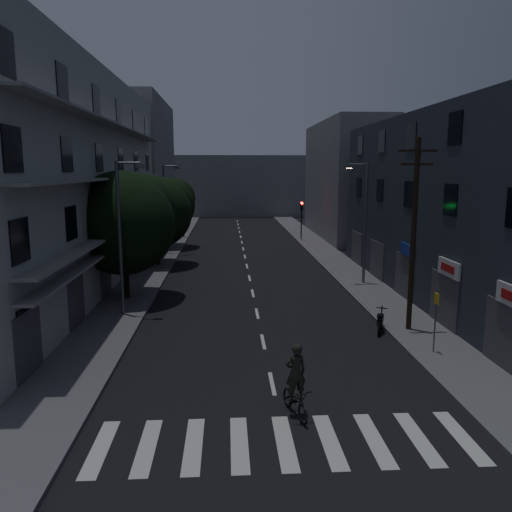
{
  "coord_description": "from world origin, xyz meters",
  "views": [
    {
      "loc": [
        -1.6,
        -15.07,
        7.7
      ],
      "look_at": [
        0.0,
        12.0,
        3.0
      ],
      "focal_mm": 35.0,
      "sensor_mm": 36.0,
      "label": 1
    }
  ],
  "objects": [
    {
      "name": "ground",
      "position": [
        0.0,
        25.0,
        0.0
      ],
      "size": [
        160.0,
        160.0,
        0.0
      ],
      "primitive_type": "plane",
      "color": "black",
      "rests_on": "ground"
    },
    {
      "name": "motorcycle",
      "position": [
        5.72,
        7.54,
        0.47
      ],
      "size": [
        0.88,
        1.76,
        1.19
      ],
      "rotation": [
        0.0,
        0.0,
        -0.38
      ],
      "color": "black",
      "rests_on": "ground"
    },
    {
      "name": "traffic_signal_far_left",
      "position": [
        -6.48,
        41.39,
        3.1
      ],
      "size": [
        0.28,
        0.37,
        4.1
      ],
      "color": "black",
      "rests_on": "sidewalk_left"
    },
    {
      "name": "traffic_signal_far_right",
      "position": [
        6.57,
        38.94,
        3.1
      ],
      "size": [
        0.28,
        0.37,
        4.1
      ],
      "color": "black",
      "rests_on": "sidewalk_right"
    },
    {
      "name": "sidewalk_left",
      "position": [
        -7.5,
        25.0,
        0.07
      ],
      "size": [
        3.0,
        90.0,
        0.15
      ],
      "primitive_type": "cube",
      "color": "#565659",
      "rests_on": "ground"
    },
    {
      "name": "building_right",
      "position": [
        11.99,
        14.0,
        5.5
      ],
      "size": [
        6.19,
        28.0,
        11.0
      ],
      "color": "#292D37",
      "rests_on": "ground"
    },
    {
      "name": "tree_near",
      "position": [
        -7.6,
        14.43,
        4.86
      ],
      "size": [
        6.1,
        6.1,
        7.52
      ],
      "color": "black",
      "rests_on": "sidewalk_left"
    },
    {
      "name": "tree_far",
      "position": [
        -7.44,
        34.63,
        4.45
      ],
      "size": [
        5.56,
        5.56,
        6.87
      ],
      "color": "black",
      "rests_on": "sidewalk_left"
    },
    {
      "name": "building_far_right",
      "position": [
        12.0,
        42.0,
        6.5
      ],
      "size": [
        6.0,
        20.0,
        13.0
      ],
      "primitive_type": "cube",
      "color": "slate",
      "rests_on": "ground"
    },
    {
      "name": "street_lamp_left_far",
      "position": [
        -7.1,
        30.58,
        4.6
      ],
      "size": [
        1.51,
        0.25,
        8.0
      ],
      "color": "#54575B",
      "rests_on": "sidewalk_left"
    },
    {
      "name": "crosswalk",
      "position": [
        -0.0,
        -2.0,
        0.0
      ],
      "size": [
        10.9,
        3.0,
        0.01
      ],
      "color": "beige",
      "rests_on": "ground"
    },
    {
      "name": "street_lamp_left_near",
      "position": [
        -7.02,
        10.87,
        4.6
      ],
      "size": [
        1.51,
        0.25,
        8.0
      ],
      "color": "#595A60",
      "rests_on": "sidewalk_left"
    },
    {
      "name": "cyclist",
      "position": [
        0.51,
        -0.41,
        0.8
      ],
      "size": [
        1.13,
        1.98,
        2.38
      ],
      "rotation": [
        0.0,
        0.0,
        0.27
      ],
      "color": "black",
      "rests_on": "ground"
    },
    {
      "name": "building_far_left",
      "position": [
        -12.0,
        48.0,
        8.0
      ],
      "size": [
        6.0,
        20.0,
        16.0
      ],
      "primitive_type": "cube",
      "color": "slate",
      "rests_on": "ground"
    },
    {
      "name": "utility_pole",
      "position": [
        7.09,
        7.5,
        4.87
      ],
      "size": [
        1.8,
        0.24,
        9.0
      ],
      "color": "black",
      "rests_on": "sidewalk_right"
    },
    {
      "name": "lane_markings",
      "position": [
        0.0,
        31.25,
        0.01
      ],
      "size": [
        0.15,
        60.5,
        0.01
      ],
      "color": "beige",
      "rests_on": "ground"
    },
    {
      "name": "street_lamp_right",
      "position": [
        7.5,
        17.49,
        4.6
      ],
      "size": [
        1.51,
        0.25,
        8.0
      ],
      "color": "slate",
      "rests_on": "sidewalk_right"
    },
    {
      "name": "tree_mid",
      "position": [
        -7.17,
        25.14,
        4.58
      ],
      "size": [
        5.76,
        5.76,
        7.09
      ],
      "color": "black",
      "rests_on": "sidewalk_left"
    },
    {
      "name": "bus_stop_sign",
      "position": [
        7.03,
        4.42,
        1.89
      ],
      "size": [
        0.06,
        0.35,
        2.52
      ],
      "color": "#595B60",
      "rests_on": "sidewalk_right"
    },
    {
      "name": "sidewalk_right",
      "position": [
        7.5,
        25.0,
        0.07
      ],
      "size": [
        3.0,
        90.0,
        0.15
      ],
      "primitive_type": "cube",
      "color": "#565659",
      "rests_on": "ground"
    },
    {
      "name": "building_left",
      "position": [
        -11.98,
        18.0,
        6.99
      ],
      "size": [
        7.0,
        36.0,
        14.0
      ],
      "color": "#A6A7A2",
      "rests_on": "ground"
    },
    {
      "name": "building_far_end",
      "position": [
        0.0,
        70.0,
        5.0
      ],
      "size": [
        24.0,
        8.0,
        10.0
      ],
      "primitive_type": "cube",
      "color": "slate",
      "rests_on": "ground"
    }
  ]
}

